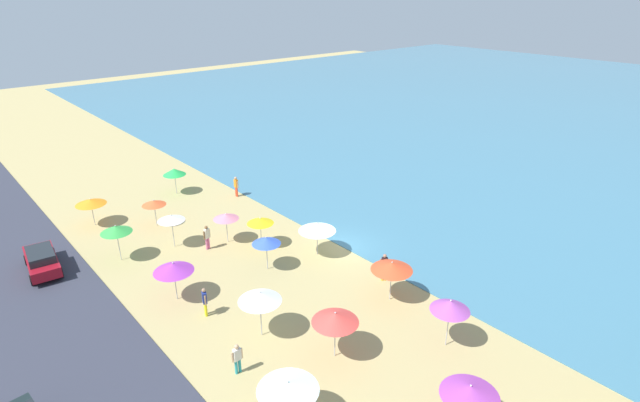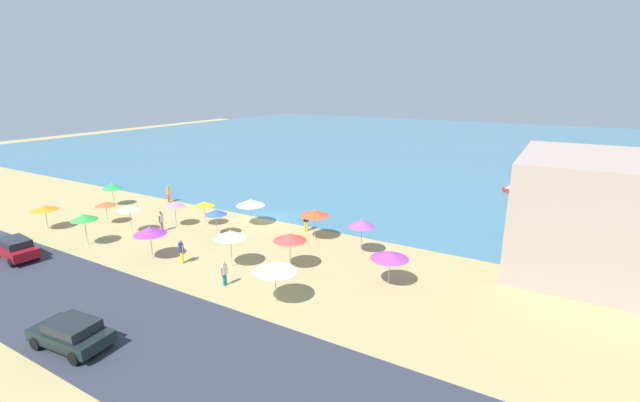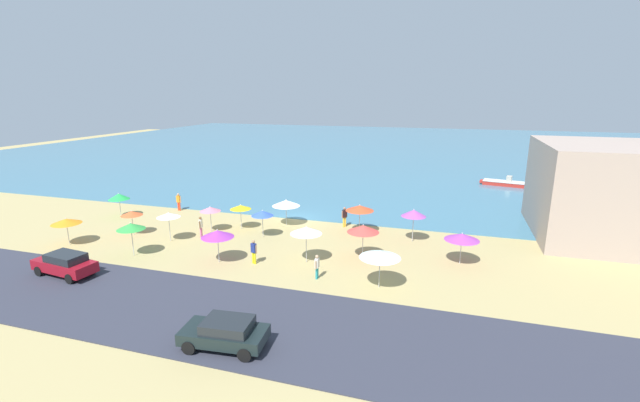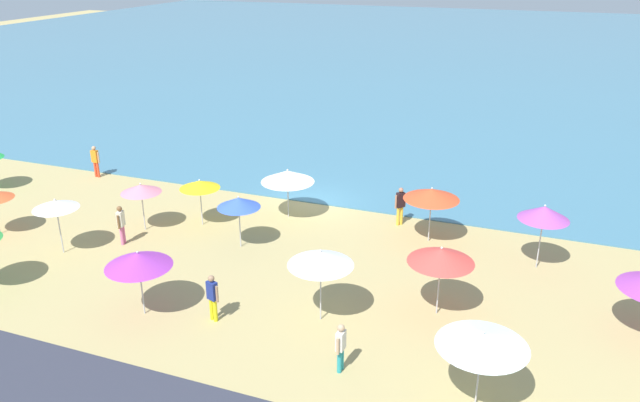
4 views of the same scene
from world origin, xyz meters
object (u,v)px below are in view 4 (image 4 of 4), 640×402
object	(u,v)px
beach_umbrella_12	(321,258)
bather_1	(95,160)
beach_umbrella_6	(432,194)
beach_umbrella_10	(141,189)
beach_umbrella_3	(441,255)
beach_umbrella_15	(483,340)
beach_umbrella_0	(544,213)
bather_2	(341,345)
beach_umbrella_5	(138,260)
bather_3	(400,204)
beach_umbrella_9	(56,204)
beach_umbrella_1	(239,202)
beach_umbrella_14	(200,185)
beach_umbrella_11	(288,176)
bather_0	(212,295)
bather_4	(121,223)

from	to	relation	value
beach_umbrella_12	bather_1	distance (m)	18.85
bather_1	beach_umbrella_6	bearing A→B (deg)	-4.79
beach_umbrella_10	bather_1	world-z (taller)	beach_umbrella_10
beach_umbrella_3	beach_umbrella_15	bearing A→B (deg)	-65.99
beach_umbrella_3	beach_umbrella_10	bearing A→B (deg)	170.50
beach_umbrella_0	bather_2	bearing A→B (deg)	-120.05
beach_umbrella_5	bather_3	world-z (taller)	beach_umbrella_5
beach_umbrella_9	beach_umbrella_10	xyz separation A→B (m)	(1.81, 3.13, -0.20)
beach_umbrella_0	beach_umbrella_1	world-z (taller)	beach_umbrella_0
beach_umbrella_1	beach_umbrella_3	world-z (taller)	beach_umbrella_3
beach_umbrella_5	beach_umbrella_10	world-z (taller)	beach_umbrella_5
beach_umbrella_1	beach_umbrella_9	world-z (taller)	beach_umbrella_9
beach_umbrella_0	beach_umbrella_5	world-z (taller)	beach_umbrella_0
beach_umbrella_9	beach_umbrella_14	world-z (taller)	beach_umbrella_9
beach_umbrella_0	beach_umbrella_11	size ratio (longest dim) A/B	1.09
beach_umbrella_5	bather_0	bearing A→B (deg)	11.21
beach_umbrella_11	bather_2	bearing A→B (deg)	-58.94
beach_umbrella_0	beach_umbrella_6	bearing A→B (deg)	169.04
beach_umbrella_1	beach_umbrella_9	bearing A→B (deg)	-154.86
beach_umbrella_15	bather_4	size ratio (longest dim) A/B	1.44
bather_3	bather_4	distance (m)	12.18
beach_umbrella_3	beach_umbrella_15	world-z (taller)	beach_umbrella_3
beach_umbrella_10	beach_umbrella_12	size ratio (longest dim) A/B	0.84
beach_umbrella_3	beach_umbrella_6	xyz separation A→B (m)	(-1.43, 5.60, -0.07)
beach_umbrella_0	beach_umbrella_11	bearing A→B (deg)	174.19
beach_umbrella_6	beach_umbrella_15	bearing A→B (deg)	-71.33
beach_umbrella_6	bather_4	bearing A→B (deg)	-158.05
beach_umbrella_0	bather_3	xyz separation A→B (m)	(-6.08, 2.09, -1.33)
beach_umbrella_14	bather_4	xyz separation A→B (m)	(-2.12, -2.94, -0.97)
beach_umbrella_5	bather_1	distance (m)	15.23
beach_umbrella_9	bather_1	size ratio (longest dim) A/B	1.36
beach_umbrella_9	bather_0	distance (m)	8.77
beach_umbrella_5	bather_4	distance (m)	6.06
beach_umbrella_0	beach_umbrella_9	bearing A→B (deg)	-163.13
bather_0	bather_2	size ratio (longest dim) A/B	1.07
beach_umbrella_1	bather_1	size ratio (longest dim) A/B	1.30
beach_umbrella_1	beach_umbrella_3	xyz separation A→B (m)	(8.75, -2.25, 0.23)
beach_umbrella_9	beach_umbrella_5	bearing A→B (deg)	-24.70
beach_umbrella_9	bather_4	world-z (taller)	beach_umbrella_9
beach_umbrella_6	bather_1	size ratio (longest dim) A/B	1.40
beach_umbrella_1	beach_umbrella_11	world-z (taller)	beach_umbrella_11
beach_umbrella_0	bather_4	world-z (taller)	beach_umbrella_0
beach_umbrella_15	bather_1	bearing A→B (deg)	152.61
beach_umbrella_1	bather_2	size ratio (longest dim) A/B	1.43
beach_umbrella_9	bather_4	bearing A→B (deg)	40.86
beach_umbrella_3	bather_2	bearing A→B (deg)	-116.68
bather_4	beach_umbrella_10	bearing A→B (deg)	90.13
beach_umbrella_3	beach_umbrella_9	world-z (taller)	beach_umbrella_3
beach_umbrella_0	bather_0	world-z (taller)	beach_umbrella_0
beach_umbrella_10	bather_1	size ratio (longest dim) A/B	1.25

